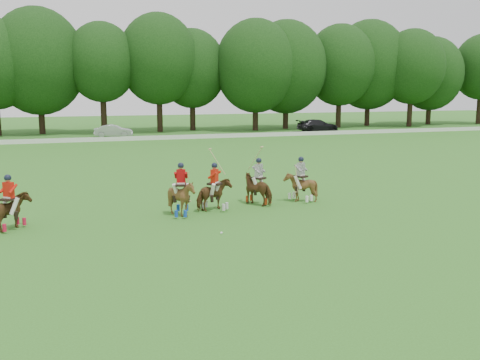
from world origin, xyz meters
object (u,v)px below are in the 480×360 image
object	(u,v)px
polo_red_a	(10,211)
car_right	(318,125)
polo_red_c	(181,197)
polo_stripe_b	(301,186)
polo_ball	(221,233)
polo_stripe_a	(259,188)
car_mid	(114,131)
polo_red_b	(215,194)

from	to	relation	value
polo_red_a	car_right	bearing A→B (deg)	50.36
polo_red_c	polo_stripe_b	distance (m)	6.00
polo_stripe_b	polo_ball	world-z (taller)	polo_stripe_b
polo_stripe_a	polo_ball	world-z (taller)	polo_stripe_a
car_mid	polo_ball	size ratio (longest dim) A/B	45.58
car_mid	polo_red_c	distance (m)	38.19
polo_red_b	car_right	bearing A→B (deg)	57.86
car_mid	polo_red_a	size ratio (longest dim) A/B	1.95
car_mid	polo_red_c	xyz separation A→B (m)	(-0.64, -38.19, 0.12)
car_right	polo_ball	distance (m)	48.14
polo_red_a	polo_red_b	distance (m)	8.18
car_mid	car_right	size ratio (longest dim) A/B	0.79
polo_stripe_a	car_right	bearing A→B (deg)	59.99
polo_red_b	polo_red_a	bearing A→B (deg)	-174.90
polo_red_a	polo_stripe_b	world-z (taller)	polo_stripe_b
polo_stripe_b	polo_stripe_a	bearing A→B (deg)	177.93
polo_red_c	polo_stripe_b	xyz separation A→B (m)	(5.91, 1.05, -0.05)
car_right	polo_stripe_b	bearing A→B (deg)	154.52
polo_red_c	polo_ball	distance (m)	3.43
polo_red_a	polo_red_b	xyz separation A→B (m)	(8.15, 0.73, -0.02)
polo_red_b	polo_ball	bearing A→B (deg)	-102.00
polo_red_a	polo_red_b	size ratio (longest dim) A/B	0.80
polo_red_a	polo_ball	bearing A→B (deg)	-22.47
car_right	polo_stripe_b	world-z (taller)	polo_stripe_b
polo_ball	polo_stripe_a	bearing A→B (deg)	55.06
car_mid	car_right	bearing A→B (deg)	-80.66
polo_stripe_a	polo_stripe_b	size ratio (longest dim) A/B	1.26
polo_red_a	car_mid	bearing A→B (deg)	79.37
polo_stripe_a	polo_stripe_b	distance (m)	2.07
polo_ball	polo_stripe_b	bearing A→B (deg)	40.03
car_right	polo_red_c	world-z (taller)	polo_red_c
car_mid	polo_ball	world-z (taller)	car_mid
polo_red_c	polo_stripe_a	xyz separation A→B (m)	(3.84, 1.12, -0.04)
polo_red_b	polo_stripe_a	bearing A→B (deg)	15.16
polo_red_a	polo_ball	size ratio (longest dim) A/B	23.42
car_mid	polo_red_a	world-z (taller)	polo_red_a
car_mid	polo_stripe_a	xyz separation A→B (m)	(3.20, -37.07, 0.08)
car_mid	car_right	xyz separation A→B (m)	(24.61, 0.00, 0.07)
polo_red_a	polo_red_c	world-z (taller)	polo_red_c
polo_stripe_a	polo_ball	bearing A→B (deg)	-124.94
car_right	car_mid	bearing A→B (deg)	92.03
polo_stripe_b	polo_red_c	bearing A→B (deg)	-169.95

